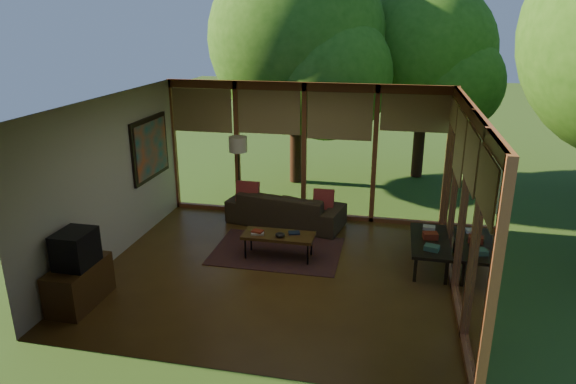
% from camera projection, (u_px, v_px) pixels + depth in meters
% --- Properties ---
extents(floor, '(5.50, 5.50, 0.00)m').
position_uv_depth(floor, '(275.00, 271.00, 8.21)').
color(floor, brown).
rests_on(floor, ground).
extents(ceiling, '(5.50, 5.50, 0.00)m').
position_uv_depth(ceiling, '(274.00, 102.00, 7.35)').
color(ceiling, silver).
rests_on(ceiling, ground).
extents(wall_left, '(0.04, 5.00, 2.70)m').
position_uv_depth(wall_left, '(110.00, 180.00, 8.32)').
color(wall_left, beige).
rests_on(wall_left, ground).
extents(wall_front, '(5.50, 0.04, 2.70)m').
position_uv_depth(wall_front, '(220.00, 264.00, 5.46)').
color(wall_front, beige).
rests_on(wall_front, ground).
extents(window_wall_back, '(5.50, 0.12, 2.70)m').
position_uv_depth(window_wall_back, '(304.00, 152.00, 10.10)').
color(window_wall_back, brown).
rests_on(window_wall_back, ground).
extents(window_wall_right, '(0.12, 5.00, 2.70)m').
position_uv_depth(window_wall_right, '(464.00, 204.00, 7.24)').
color(window_wall_right, brown).
rests_on(window_wall_right, ground).
extents(tree_nw, '(4.07, 4.07, 5.43)m').
position_uv_depth(tree_nw, '(297.00, 40.00, 11.76)').
color(tree_nw, black).
rests_on(tree_nw, ground).
extents(tree_ne, '(3.29, 3.29, 4.73)m').
position_uv_depth(tree_ne, '(426.00, 52.00, 12.29)').
color(tree_ne, black).
rests_on(tree_ne, ground).
extents(rug, '(2.19, 1.55, 0.01)m').
position_uv_depth(rug, '(277.00, 251.00, 8.92)').
color(rug, '#6F3210').
rests_on(rug, floor).
extents(sofa, '(2.37, 1.28, 0.65)m').
position_uv_depth(sofa, '(286.00, 208.00, 10.01)').
color(sofa, '#392D1C').
rests_on(sofa, floor).
extents(pillow_left, '(0.44, 0.24, 0.47)m').
position_uv_depth(pillow_left, '(248.00, 193.00, 10.03)').
color(pillow_left, maroon).
rests_on(pillow_left, sofa).
extents(pillow_right, '(0.39, 0.21, 0.41)m').
position_uv_depth(pillow_right, '(324.00, 200.00, 9.74)').
color(pillow_right, maroon).
rests_on(pillow_right, sofa).
extents(ct_book_lower, '(0.24, 0.20, 0.03)m').
position_uv_depth(ct_book_lower, '(257.00, 233.00, 8.57)').
color(ct_book_lower, beige).
rests_on(ct_book_lower, coffee_table).
extents(ct_book_upper, '(0.20, 0.16, 0.03)m').
position_uv_depth(ct_book_upper, '(257.00, 231.00, 8.56)').
color(ct_book_upper, maroon).
rests_on(ct_book_upper, coffee_table).
extents(ct_book_side, '(0.22, 0.19, 0.03)m').
position_uv_depth(ct_book_side, '(294.00, 233.00, 8.58)').
color(ct_book_side, black).
rests_on(ct_book_side, coffee_table).
extents(ct_bowl, '(0.16, 0.16, 0.07)m').
position_uv_depth(ct_bowl, '(280.00, 235.00, 8.44)').
color(ct_bowl, black).
rests_on(ct_bowl, coffee_table).
extents(media_cabinet, '(0.50, 1.00, 0.60)m').
position_uv_depth(media_cabinet, '(79.00, 284.00, 7.20)').
color(media_cabinet, '#4F3115').
rests_on(media_cabinet, floor).
extents(television, '(0.45, 0.55, 0.50)m').
position_uv_depth(television, '(75.00, 249.00, 7.02)').
color(television, black).
rests_on(television, media_cabinet).
extents(console_book_a, '(0.25, 0.21, 0.08)m').
position_uv_depth(console_book_a, '(432.00, 248.00, 7.88)').
color(console_book_a, '#396357').
rests_on(console_book_a, side_console).
extents(console_book_b, '(0.25, 0.20, 0.10)m').
position_uv_depth(console_book_b, '(430.00, 236.00, 8.30)').
color(console_book_b, maroon).
rests_on(console_book_b, side_console).
extents(console_book_c, '(0.21, 0.17, 0.06)m').
position_uv_depth(console_book_c, '(429.00, 228.00, 8.67)').
color(console_book_c, beige).
rests_on(console_book_c, side_console).
extents(floor_lamp, '(0.36, 0.36, 1.65)m').
position_uv_depth(floor_lamp, '(238.00, 149.00, 10.10)').
color(floor_lamp, black).
rests_on(floor_lamp, floor).
extents(coffee_table, '(1.20, 0.50, 0.43)m').
position_uv_depth(coffee_table, '(279.00, 236.00, 8.57)').
color(coffee_table, '#4F3115').
rests_on(coffee_table, floor).
extents(side_console, '(0.60, 1.40, 0.46)m').
position_uv_depth(side_console, '(430.00, 242.00, 8.28)').
color(side_console, black).
rests_on(side_console, floor).
extents(wall_painting, '(0.06, 1.35, 1.15)m').
position_uv_depth(wall_painting, '(150.00, 148.00, 9.55)').
color(wall_painting, black).
rests_on(wall_painting, wall_left).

